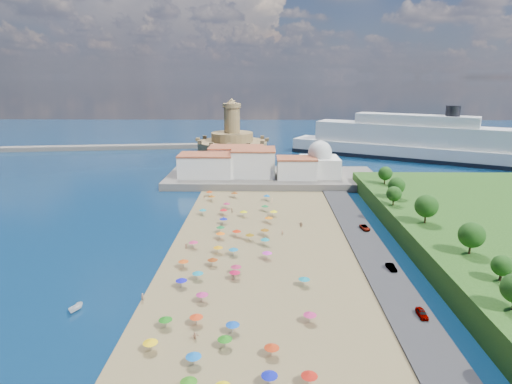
{
  "coord_description": "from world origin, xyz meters",
  "views": [
    {
      "loc": [
        6.65,
        -107.33,
        43.56
      ],
      "look_at": [
        4.0,
        25.0,
        8.0
      ],
      "focal_mm": 30.0,
      "sensor_mm": 36.0,
      "label": 1
    }
  ],
  "objects": [
    {
      "name": "ground",
      "position": [
        0.0,
        0.0,
        0.0
      ],
      "size": [
        700.0,
        700.0,
        0.0
      ],
      "primitive_type": "plane",
      "color": "#071938",
      "rests_on": "ground"
    },
    {
      "name": "terrace",
      "position": [
        10.0,
        73.0,
        1.5
      ],
      "size": [
        90.0,
        36.0,
        3.0
      ],
      "primitive_type": "cube",
      "color": "#59544C",
      "rests_on": "ground"
    },
    {
      "name": "jetty",
      "position": [
        -12.0,
        108.0,
        1.2
      ],
      "size": [
        18.0,
        70.0,
        2.4
      ],
      "primitive_type": "cube",
      "color": "#59544C",
      "rests_on": "ground"
    },
    {
      "name": "breakwater",
      "position": [
        -110.0,
        153.0,
        1.3
      ],
      "size": [
        199.03,
        34.77,
        2.6
      ],
      "primitive_type": "cube",
      "rotation": [
        0.0,
        0.0,
        0.14
      ],
      "color": "#59544C",
      "rests_on": "ground"
    },
    {
      "name": "waterfront_buildings",
      "position": [
        -3.05,
        73.64,
        7.88
      ],
      "size": [
        57.0,
        29.0,
        11.0
      ],
      "color": "silver",
      "rests_on": "terrace"
    },
    {
      "name": "domed_building",
      "position": [
        30.0,
        71.0,
        8.97
      ],
      "size": [
        16.0,
        16.0,
        15.0
      ],
      "color": "silver",
      "rests_on": "terrace"
    },
    {
      "name": "fortress",
      "position": [
        -12.0,
        138.0,
        6.68
      ],
      "size": [
        40.0,
        40.0,
        32.4
      ],
      "color": "#9C7D4E",
      "rests_on": "ground"
    },
    {
      "name": "cruise_ship",
      "position": [
        87.99,
        126.3,
        8.76
      ],
      "size": [
        129.33,
        80.67,
        29.58
      ],
      "color": "black",
      "rests_on": "ground"
    },
    {
      "name": "beach_parasols",
      "position": [
        -1.57,
        -12.67,
        2.15
      ],
      "size": [
        31.79,
        115.27,
        2.2
      ],
      "color": "gray",
      "rests_on": "beach"
    },
    {
      "name": "beachgoers",
      "position": [
        -1.23,
        2.12,
        1.1
      ],
      "size": [
        36.38,
        102.89,
        1.89
      ],
      "color": "tan",
      "rests_on": "beach"
    },
    {
      "name": "moored_boats",
      "position": [
        -28.95,
        -48.11,
        0.71
      ],
      "size": [
        3.52,
        27.85,
        1.48
      ],
      "color": "white",
      "rests_on": "ground"
    },
    {
      "name": "parked_cars",
      "position": [
        36.0,
        -10.41,
        1.34
      ],
      "size": [
        2.74,
        51.18,
        1.32
      ],
      "color": "gray",
      "rests_on": "promenade"
    },
    {
      "name": "hillside_trees",
      "position": [
        49.24,
        -6.87,
        10.13
      ],
      "size": [
        11.18,
        108.67,
        7.79
      ],
      "color": "#382314",
      "rests_on": "hillside"
    }
  ]
}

